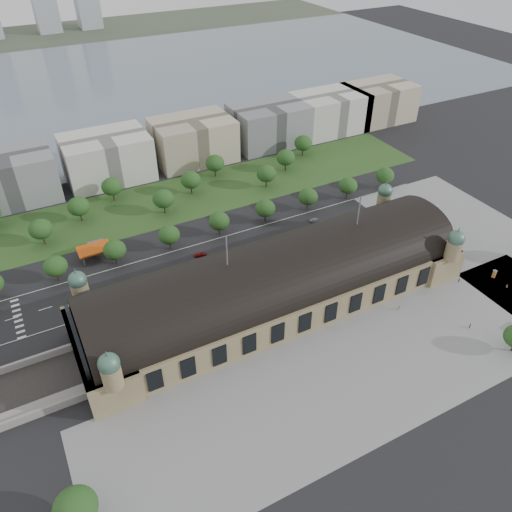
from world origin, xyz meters
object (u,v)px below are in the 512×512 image
bus_east (278,246)px  traffic_car_3 (200,254)px  traffic_car_5 (314,220)px  bus_west (188,272)px  parked_car_6 (179,291)px  pedestrian_1 (470,326)px  petrol_station (96,247)px  parked_car_4 (166,298)px  parked_car_1 (131,310)px  pedestrian_0 (399,308)px  pedestrian_2 (459,280)px  parked_car_2 (141,300)px  parked_car_0 (81,326)px  advertising_column (494,274)px  parked_car_3 (155,296)px  pedestrian_5 (507,286)px  parked_car_5 (210,282)px  traffic_car_2 (122,287)px  bus_mid (225,268)px  traffic_car_4 (209,259)px

bus_east → traffic_car_3: bearing=66.2°
traffic_car_5 → bus_west: bus_west is taller
parked_car_6 → pedestrian_1: 110.35m
petrol_station → bus_west: petrol_station is taller
parked_car_4 → bus_west: size_ratio=0.44×
parked_car_1 → pedestrian_0: 101.83m
petrol_station → pedestrian_2: (125.86, -89.28, -2.06)m
petrol_station → parked_car_2: bearing=-79.2°
parked_car_0 → parked_car_4: size_ratio=0.92×
petrol_station → traffic_car_5: (98.95, -22.90, -2.20)m
bus_east → advertising_column: bearing=-134.9°
petrol_station → bus_west: (29.92, -33.28, -1.38)m
parked_car_3 → pedestrian_5: (127.32, -60.48, 0.08)m
parked_car_2 → bus_west: (22.22, 7.00, 0.81)m
parked_car_5 → pedestrian_1: (73.74, -68.04, 0.28)m
traffic_car_5 → parked_car_2: parked_car_2 is taller
petrol_station → traffic_car_5: size_ratio=3.09×
parked_car_1 → parked_car_2: (5.09, 4.00, -0.06)m
traffic_car_2 → bus_mid: (41.25, -9.02, 0.72)m
parked_car_6 → pedestrian_1: pedestrian_1 is taller
advertising_column → bus_west: bearing=151.5°
traffic_car_4 → bus_mid: bearing=20.0°
parked_car_0 → pedestrian_2: bearing=35.2°
advertising_column → bus_mid: bearing=150.2°
bus_west → pedestrian_1: bus_west is taller
parked_car_2 → parked_car_6: parked_car_2 is taller
parked_car_0 → bus_east: bus_east is taller
parked_car_5 → parked_car_6: parked_car_6 is taller
parked_car_5 → pedestrian_1: bearing=20.5°
traffic_car_3 → parked_car_1: size_ratio=0.93×
traffic_car_2 → bus_mid: bearing=82.2°
parked_car_6 → parked_car_0: bearing=-109.0°
advertising_column → pedestrian_1: (-31.47, -16.86, -0.78)m
advertising_column → pedestrian_2: advertising_column is taller
traffic_car_4 → bus_west: (-11.88, -5.00, 0.88)m
advertising_column → traffic_car_3: bearing=145.3°
traffic_car_4 → parked_car_4: 29.50m
petrol_station → parked_car_3: petrol_station is taller
traffic_car_5 → parked_car_6: (-76.19, -19.38, -0.03)m
parked_car_5 → bus_west: 10.90m
traffic_car_4 → bus_east: (30.47, -6.67, 1.07)m
traffic_car_3 → parked_car_1: (-36.94, -20.82, 0.02)m
traffic_car_2 → pedestrian_1: pedestrian_1 is taller
parked_car_5 → bus_east: (36.47, 7.46, 1.06)m
bus_mid → parked_car_6: bearing=103.7°
traffic_car_3 → bus_east: bus_east is taller
petrol_station → pedestrian_1: 155.57m
pedestrian_1 → pedestrian_5: 32.45m
advertising_column → bus_east: bearing=139.5°
parked_car_2 → pedestrian_0: 99.30m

